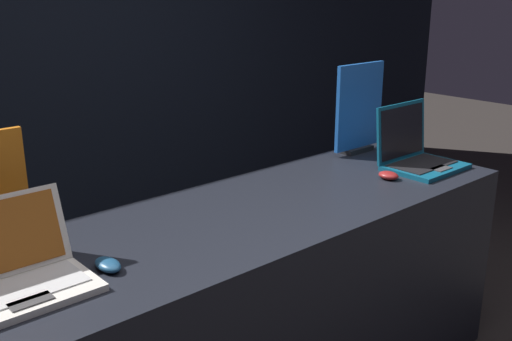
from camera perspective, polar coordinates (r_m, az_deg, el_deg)
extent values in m
cube|color=black|center=(3.74, -20.43, 12.34)|extent=(8.00, 0.05, 2.80)
cube|color=black|center=(2.40, -0.11, -13.36)|extent=(2.27, 0.72, 0.86)
cube|color=silver|center=(1.73, -21.46, -11.04)|extent=(0.39, 0.23, 0.02)
cube|color=#B7B7B7|center=(1.74, -21.70, -10.47)|extent=(0.35, 0.16, 0.00)
cube|color=#3F3F42|center=(1.66, -20.66, -11.58)|extent=(0.11, 0.05, 0.00)
ellipsoid|color=navy|center=(1.81, -13.93, -8.69)|extent=(0.06, 0.11, 0.03)
cube|color=#0F5170|center=(2.80, 15.84, 0.31)|extent=(0.35, 0.26, 0.02)
cube|color=black|center=(2.80, 15.52, 0.64)|extent=(0.31, 0.18, 0.00)
cube|color=#3F3F42|center=(2.75, 17.21, 0.19)|extent=(0.10, 0.06, 0.00)
cube|color=#0F5170|center=(2.84, 13.66, 3.65)|extent=(0.35, 0.04, 0.26)
cube|color=black|center=(2.83, 13.78, 3.63)|extent=(0.31, 0.02, 0.23)
ellipsoid|color=maroon|center=(2.61, 12.51, -0.46)|extent=(0.07, 0.09, 0.03)
cube|color=black|center=(3.01, 9.61, 1.99)|extent=(0.18, 0.07, 0.02)
cube|color=#1E59B2|center=(2.96, 9.82, 6.06)|extent=(0.32, 0.02, 0.41)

